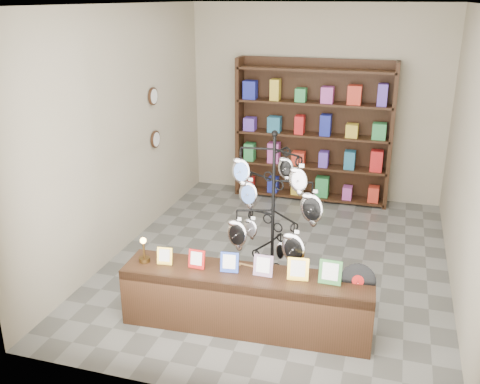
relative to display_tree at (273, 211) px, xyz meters
The scene contains 6 objects.
ground 1.55m from the display_tree, 98.50° to the left, with size 5.00×5.00×0.00m, color slate.
room_envelope 1.32m from the display_tree, 98.50° to the left, with size 5.00×5.00×5.00m.
display_tree is the anchor object (origin of this frame).
front_shelf 0.91m from the display_tree, 112.30° to the right, with size 2.43×0.62×0.85m.
back_shelving 3.38m from the display_tree, 92.73° to the left, with size 2.42×0.36×2.20m.
wall_clocks 2.87m from the display_tree, 138.62° to the left, with size 0.03×0.24×0.84m.
Camera 1 is at (1.24, -5.81, 3.08)m, focal length 40.00 mm.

